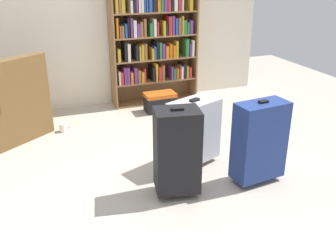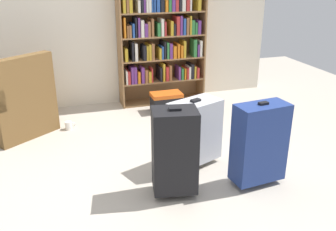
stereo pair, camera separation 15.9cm
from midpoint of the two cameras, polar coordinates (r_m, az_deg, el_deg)
ground_plane at (r=3.35m, az=-0.09°, el=-9.70°), size 7.75×7.75×0.00m
back_wall at (r=5.01m, az=-7.94°, el=16.43°), size 4.43×0.10×2.60m
bookshelf at (r=4.99m, az=-0.15°, el=12.53°), size 1.14×0.30×1.80m
armchair at (r=4.44m, az=-21.49°, el=1.39°), size 0.98×0.98×0.90m
mug at (r=4.43m, az=-13.87°, el=-1.49°), size 0.12×0.08×0.10m
storage_box at (r=4.83m, az=0.69°, el=2.16°), size 0.39×0.24×0.24m
suitcase_black at (r=2.97m, az=2.56°, el=-5.41°), size 0.39×0.32×0.76m
suitcase_navy_blue at (r=3.22m, az=15.13°, el=-4.04°), size 0.46×0.26×0.74m
suitcase_silver at (r=3.45m, az=5.40°, el=-2.42°), size 0.54×0.41×0.65m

